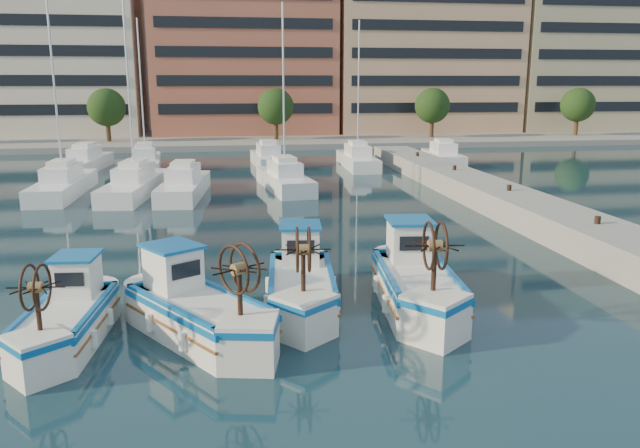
{
  "coord_description": "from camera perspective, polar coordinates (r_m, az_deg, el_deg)",
  "views": [
    {
      "loc": [
        -1.66,
        -16.42,
        6.69
      ],
      "look_at": [
        1.79,
        6.29,
        1.5
      ],
      "focal_mm": 35.0,
      "sensor_mm": 36.0,
      "label": 1
    }
  ],
  "objects": [
    {
      "name": "ground",
      "position": [
        17.81,
        -2.69,
        -9.35
      ],
      "size": [
        300.0,
        300.0,
        0.0
      ],
      "primitive_type": "plane",
      "color": "#1B3C48",
      "rests_on": "ground"
    },
    {
      "name": "waterfront",
      "position": [
        82.3,
        -1.05,
        15.81
      ],
      "size": [
        180.0,
        40.0,
        25.6
      ],
      "color": "gray",
      "rests_on": "ground"
    },
    {
      "name": "yacht_marina",
      "position": [
        45.01,
        -11.66,
        4.6
      ],
      "size": [
        38.55,
        21.75,
        11.5
      ],
      "color": "white",
      "rests_on": "ground"
    },
    {
      "name": "fishing_boat_a",
      "position": [
        17.83,
        -22.07,
        -7.75
      ],
      "size": [
        2.1,
        4.37,
        2.68
      ],
      "rotation": [
        0.0,
        0.0,
        -0.09
      ],
      "color": "white",
      "rests_on": "ground"
    },
    {
      "name": "fishing_boat_b",
      "position": [
        17.13,
        -11.27,
        -7.55
      ],
      "size": [
        4.19,
        4.89,
        3.0
      ],
      "rotation": [
        0.0,
        0.0,
        0.59
      ],
      "color": "white",
      "rests_on": "ground"
    },
    {
      "name": "fishing_boat_d",
      "position": [
        19.17,
        8.76,
        -5.08
      ],
      "size": [
        2.53,
        5.19,
        3.18
      ],
      "rotation": [
        0.0,
        0.0,
        -0.1
      ],
      "color": "white",
      "rests_on": "ground"
    },
    {
      "name": "quay",
      "position": [
        29.13,
        21.83,
        -0.26
      ],
      "size": [
        3.0,
        60.0,
        1.2
      ],
      "primitive_type": "cube",
      "color": "gray",
      "rests_on": "ground"
    },
    {
      "name": "fishing_boat_c",
      "position": [
        19.01,
        -1.72,
        -5.26
      ],
      "size": [
        2.36,
        4.88,
        2.99
      ],
      "rotation": [
        0.0,
        0.0,
        -0.09
      ],
      "color": "white",
      "rests_on": "ground"
    }
  ]
}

